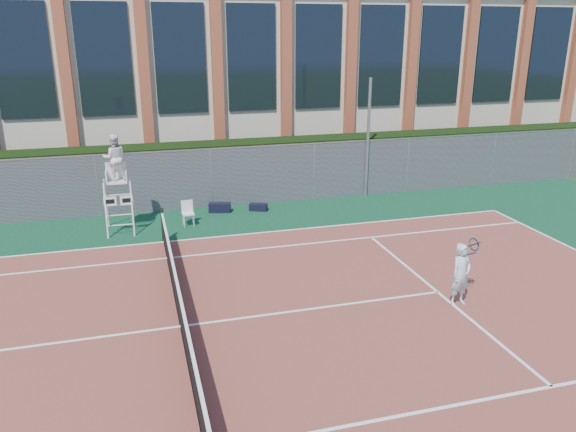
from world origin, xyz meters
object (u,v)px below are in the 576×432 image
object	(u,v)px
umpire_chair	(115,161)
tennis_player	(461,274)
steel_pole	(368,138)
plastic_chair	(188,211)

from	to	relation	value
umpire_chair	tennis_player	bearing A→B (deg)	-44.75
steel_pole	umpire_chair	xyz separation A→B (m)	(-9.44, -1.66, 0.05)
umpire_chair	plastic_chair	distance (m)	2.88
tennis_player	plastic_chair	bearing A→B (deg)	126.08
tennis_player	steel_pole	bearing A→B (deg)	80.25
steel_pole	tennis_player	bearing A→B (deg)	-99.75
umpire_chair	plastic_chair	size ratio (longest dim) A/B	3.85
steel_pole	tennis_player	distance (m)	9.67
plastic_chair	tennis_player	xyz separation A→B (m)	(5.63, -7.72, 0.31)
steel_pole	plastic_chair	xyz separation A→B (m)	(-7.24, -1.69, -1.81)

